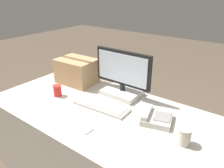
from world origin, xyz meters
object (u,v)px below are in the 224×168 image
paper_cup_left (57,91)px  spoon (17,96)px  paper_cup_right (184,136)px  desk_phone (156,118)px  monitor (122,79)px  keyboard (101,106)px  cardboard_box (77,71)px  sticky_note_pad (86,130)px

paper_cup_left → spoon: (-0.27, -0.22, -0.05)m
spoon → paper_cup_right: bearing=14.5°
desk_phone → paper_cup_left: 0.86m
monitor → keyboard: size_ratio=1.11×
keyboard → paper_cup_right: (0.67, -0.04, 0.04)m
cardboard_box → monitor: bearing=4.0°
monitor → cardboard_box: size_ratio=1.38×
paper_cup_left → paper_cup_right: paper_cup_right is taller
keyboard → spoon: 0.75m
desk_phone → spoon: bearing=-177.7°
sticky_note_pad → cardboard_box: bearing=138.7°
monitor → spoon: bearing=-141.1°
monitor → paper_cup_left: (-0.43, -0.34, -0.10)m
desk_phone → paper_cup_left: size_ratio=2.62×
desk_phone → spoon: desk_phone is taller
keyboard → sticky_note_pad: bearing=-73.7°
spoon → keyboard: bearing=27.1°
desk_phone → cardboard_box: 0.94m
keyboard → spoon: bearing=-160.9°
desk_phone → paper_cup_right: size_ratio=2.37×
paper_cup_left → sticky_note_pad: bearing=-22.3°
desk_phone → sticky_note_pad: size_ratio=3.23×
desk_phone → paper_cup_left: paper_cup_left is taller
monitor → desk_phone: (0.42, -0.19, -0.12)m
spoon → paper_cup_left: bearing=43.5°
desk_phone → sticky_note_pad: (-0.32, -0.37, -0.02)m
spoon → cardboard_box: 0.57m
cardboard_box → sticky_note_pad: size_ratio=4.73×
spoon → cardboard_box: bearing=73.7°
desk_phone → paper_cup_left: bearing=174.0°
monitor → paper_cup_right: size_ratio=4.79×
monitor → desk_phone: size_ratio=2.02×
paper_cup_right → paper_cup_left: bearing=-178.3°
paper_cup_left → desk_phone: bearing=10.2°
desk_phone → sticky_note_pad: bearing=-147.1°
paper_cup_right → sticky_note_pad: (-0.56, -0.25, -0.05)m
cardboard_box → sticky_note_pad: 0.81m
paper_cup_right → spoon: (-1.36, -0.25, -0.05)m
monitor → keyboard: bearing=-92.4°
cardboard_box → paper_cup_left: bearing=-77.1°
monitor → sticky_note_pad: 0.59m
spoon → sticky_note_pad: size_ratio=2.19×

